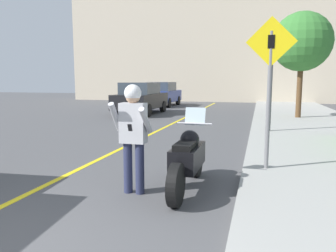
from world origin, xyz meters
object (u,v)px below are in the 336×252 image
at_px(crossing_sign, 270,79).
at_px(traffic_light, 271,58).
at_px(motorcycle, 188,159).
at_px(parked_car_blue, 162,94).
at_px(street_tree, 302,42).
at_px(person_biker, 133,128).
at_px(parked_car_black, 141,98).

height_order(crossing_sign, traffic_light, traffic_light).
distance_m(motorcycle, parked_car_blue, 17.95).
height_order(motorcycle, street_tree, street_tree).
bearing_deg(person_biker, crossing_sign, 39.81).
xyz_separation_m(person_biker, street_tree, (3.57, 11.26, 2.42)).
xyz_separation_m(street_tree, parked_car_black, (-7.85, 0.58, -2.62)).
distance_m(street_tree, parked_car_blue, 10.75).
bearing_deg(traffic_light, parked_car_black, 141.07).
xyz_separation_m(person_biker, traffic_light, (2.19, 6.61, 1.44)).
xyz_separation_m(crossing_sign, street_tree, (1.54, 9.56, 1.67)).
bearing_deg(person_biker, motorcycle, 28.44).
height_order(traffic_light, parked_car_blue, traffic_light).
xyz_separation_m(parked_car_black, parked_car_blue, (-0.52, 5.65, 0.00)).
height_order(motorcycle, traffic_light, traffic_light).
xyz_separation_m(motorcycle, parked_car_black, (-5.06, 11.41, 0.35)).
xyz_separation_m(person_biker, parked_car_blue, (-4.79, 17.49, -0.20)).
bearing_deg(street_tree, parked_car_blue, 143.32).
distance_m(motorcycle, traffic_light, 6.65).
distance_m(street_tree, parked_car_black, 8.29).
height_order(traffic_light, street_tree, street_tree).
xyz_separation_m(person_biker, crossing_sign, (2.04, 1.70, 0.75)).
xyz_separation_m(crossing_sign, parked_car_black, (-6.31, 10.14, -0.95)).
height_order(person_biker, traffic_light, traffic_light).
bearing_deg(crossing_sign, parked_car_blue, 113.39).
bearing_deg(street_tree, crossing_sign, -99.14).
relative_size(crossing_sign, parked_car_black, 0.67).
relative_size(motorcycle, crossing_sign, 0.78).
xyz_separation_m(street_tree, parked_car_blue, (-8.37, 6.23, -2.62)).
height_order(traffic_light, parked_car_black, traffic_light).
xyz_separation_m(motorcycle, street_tree, (2.79, 10.83, 2.97)).
xyz_separation_m(crossing_sign, traffic_light, (0.15, 4.92, 0.69)).
xyz_separation_m(traffic_light, parked_car_blue, (-6.98, 10.87, -1.64)).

